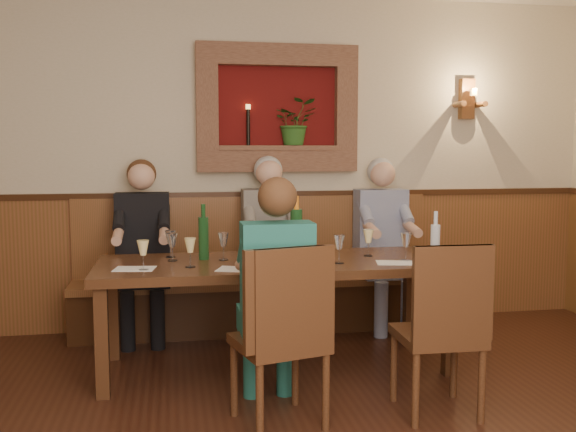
{
  "coord_description": "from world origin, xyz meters",
  "views": [
    {
      "loc": [
        -0.68,
        -2.43,
        1.51
      ],
      "look_at": [
        0.1,
        1.9,
        1.05
      ],
      "focal_mm": 40.0,
      "sensor_mm": 36.0,
      "label": 1
    }
  ],
  "objects_px": {
    "chair_near_left": "(280,372)",
    "wine_bottle_green_a": "(296,234)",
    "chair_near_right": "(438,364)",
    "bench": "(257,291)",
    "person_chair_front": "(275,318)",
    "water_bottle": "(435,242)",
    "person_bench_left": "(143,266)",
    "dining_table": "(275,271)",
    "person_bench_right": "(383,258)",
    "wine_bottle_green_b": "(204,237)",
    "person_bench_mid": "(270,260)",
    "spittoon_bucket": "(264,248)"
  },
  "relations": [
    {
      "from": "chair_near_left",
      "to": "wine_bottle_green_a",
      "type": "relative_size",
      "value": 2.28
    },
    {
      "from": "chair_near_left",
      "to": "chair_near_right",
      "type": "height_order",
      "value": "chair_near_left"
    },
    {
      "from": "bench",
      "to": "chair_near_left",
      "type": "xyz_separation_m",
      "value": [
        -0.12,
        -1.88,
        -0.03
      ]
    },
    {
      "from": "person_chair_front",
      "to": "water_bottle",
      "type": "height_order",
      "value": "person_chair_front"
    },
    {
      "from": "person_bench_left",
      "to": "water_bottle",
      "type": "relative_size",
      "value": 4.11
    },
    {
      "from": "wine_bottle_green_a",
      "to": "dining_table",
      "type": "bearing_deg",
      "value": 168.12
    },
    {
      "from": "person_bench_right",
      "to": "person_bench_left",
      "type": "bearing_deg",
      "value": 179.99
    },
    {
      "from": "chair_near_left",
      "to": "person_chair_front",
      "type": "height_order",
      "value": "person_chair_front"
    },
    {
      "from": "wine_bottle_green_b",
      "to": "chair_near_right",
      "type": "bearing_deg",
      "value": -40.33
    },
    {
      "from": "wine_bottle_green_a",
      "to": "person_bench_left",
      "type": "bearing_deg",
      "value": 140.86
    },
    {
      "from": "wine_bottle_green_b",
      "to": "water_bottle",
      "type": "height_order",
      "value": "wine_bottle_green_b"
    },
    {
      "from": "chair_near_right",
      "to": "person_bench_left",
      "type": "bearing_deg",
      "value": 135.49
    },
    {
      "from": "chair_near_left",
      "to": "wine_bottle_green_b",
      "type": "distance_m",
      "value": 1.28
    },
    {
      "from": "person_bench_left",
      "to": "wine_bottle_green_a",
      "type": "distance_m",
      "value": 1.42
    },
    {
      "from": "bench",
      "to": "person_bench_mid",
      "type": "height_order",
      "value": "person_bench_mid"
    },
    {
      "from": "bench",
      "to": "wine_bottle_green_a",
      "type": "relative_size",
      "value": 6.75
    },
    {
      "from": "chair_near_left",
      "to": "chair_near_right",
      "type": "relative_size",
      "value": 1.01
    },
    {
      "from": "chair_near_right",
      "to": "wine_bottle_green_b",
      "type": "xyz_separation_m",
      "value": [
        -1.27,
        1.08,
        0.62
      ]
    },
    {
      "from": "dining_table",
      "to": "chair_near_left",
      "type": "bearing_deg",
      "value": -97.35
    },
    {
      "from": "person_bench_mid",
      "to": "person_bench_right",
      "type": "height_order",
      "value": "person_bench_mid"
    },
    {
      "from": "dining_table",
      "to": "chair_near_left",
      "type": "distance_m",
      "value": 1.01
    },
    {
      "from": "chair_near_left",
      "to": "person_bench_mid",
      "type": "relative_size",
      "value": 0.7
    },
    {
      "from": "bench",
      "to": "person_bench_left",
      "type": "xyz_separation_m",
      "value": [
        -0.92,
        -0.11,
        0.26
      ]
    },
    {
      "from": "person_bench_left",
      "to": "wine_bottle_green_b",
      "type": "bearing_deg",
      "value": -57.69
    },
    {
      "from": "dining_table",
      "to": "spittoon_bucket",
      "type": "xyz_separation_m",
      "value": [
        -0.1,
        -0.16,
        0.19
      ]
    },
    {
      "from": "person_bench_mid",
      "to": "water_bottle",
      "type": "relative_size",
      "value": 4.18
    },
    {
      "from": "person_bench_mid",
      "to": "bench",
      "type": "bearing_deg",
      "value": 131.34
    },
    {
      "from": "person_bench_mid",
      "to": "person_chair_front",
      "type": "bearing_deg",
      "value": -97.73
    },
    {
      "from": "person_bench_left",
      "to": "chair_near_left",
      "type": "bearing_deg",
      "value": -65.6
    },
    {
      "from": "person_bench_right",
      "to": "dining_table",
      "type": "bearing_deg",
      "value": -141.76
    },
    {
      "from": "dining_table",
      "to": "bench",
      "type": "bearing_deg",
      "value": 90.0
    },
    {
      "from": "spittoon_bucket",
      "to": "water_bottle",
      "type": "xyz_separation_m",
      "value": [
        1.14,
        -0.11,
        0.02
      ]
    },
    {
      "from": "chair_near_right",
      "to": "water_bottle",
      "type": "height_order",
      "value": "water_bottle"
    },
    {
      "from": "dining_table",
      "to": "person_bench_mid",
      "type": "relative_size",
      "value": 1.65
    },
    {
      "from": "person_bench_left",
      "to": "wine_bottle_green_b",
      "type": "xyz_separation_m",
      "value": [
        0.45,
        -0.7,
        0.32
      ]
    },
    {
      "from": "dining_table",
      "to": "person_bench_right",
      "type": "height_order",
      "value": "person_bench_right"
    },
    {
      "from": "person_bench_mid",
      "to": "dining_table",
      "type": "bearing_deg",
      "value": -96.4
    },
    {
      "from": "person_bench_mid",
      "to": "spittoon_bucket",
      "type": "bearing_deg",
      "value": -100.9
    },
    {
      "from": "person_bench_right",
      "to": "bench",
      "type": "bearing_deg",
      "value": 174.29
    },
    {
      "from": "bench",
      "to": "person_bench_left",
      "type": "height_order",
      "value": "person_bench_left"
    },
    {
      "from": "person_bench_mid",
      "to": "wine_bottle_green_a",
      "type": "height_order",
      "value": "person_bench_mid"
    },
    {
      "from": "person_bench_mid",
      "to": "person_chair_front",
      "type": "distance_m",
      "value": 1.63
    },
    {
      "from": "person_chair_front",
      "to": "spittoon_bucket",
      "type": "height_order",
      "value": "person_chair_front"
    },
    {
      "from": "person_chair_front",
      "to": "wine_bottle_green_b",
      "type": "relative_size",
      "value": 3.54
    },
    {
      "from": "dining_table",
      "to": "bench",
      "type": "distance_m",
      "value": 1.01
    },
    {
      "from": "dining_table",
      "to": "bench",
      "type": "height_order",
      "value": "bench"
    },
    {
      "from": "bench",
      "to": "person_bench_mid",
      "type": "distance_m",
      "value": 0.31
    },
    {
      "from": "person_bench_right",
      "to": "spittoon_bucket",
      "type": "distance_m",
      "value": 1.56
    },
    {
      "from": "person_bench_mid",
      "to": "person_bench_right",
      "type": "relative_size",
      "value": 1.01
    },
    {
      "from": "spittoon_bucket",
      "to": "chair_near_right",
      "type": "bearing_deg",
      "value": -41.24
    }
  ]
}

